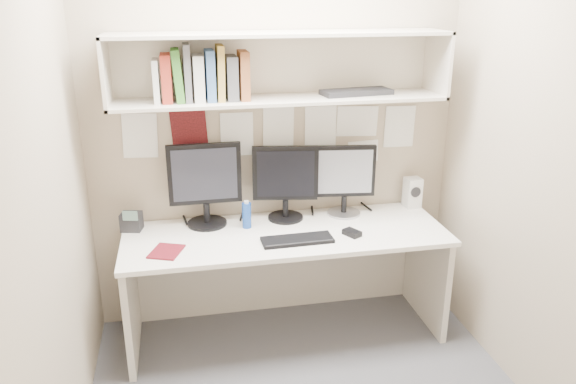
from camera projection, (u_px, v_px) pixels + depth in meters
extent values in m
cube|color=tan|center=(275.00, 129.00, 3.62)|extent=(2.40, 0.02, 2.60)
cube|color=tan|center=(385.00, 274.00, 1.78)|extent=(2.40, 0.02, 2.60)
cube|color=tan|center=(48.00, 194.00, 2.48)|extent=(0.02, 2.00, 2.60)
cube|color=tan|center=(535.00, 163.00, 2.92)|extent=(0.02, 2.00, 2.60)
cube|color=white|center=(286.00, 234.00, 3.49)|extent=(2.00, 0.70, 0.03)
cube|color=beige|center=(277.00, 263.00, 3.92)|extent=(1.96, 0.02, 0.70)
cube|color=beige|center=(281.00, 99.00, 3.36)|extent=(2.00, 0.38, 0.02)
cube|color=beige|center=(280.00, 34.00, 3.24)|extent=(2.00, 0.38, 0.02)
cube|color=beige|center=(275.00, 63.00, 3.47)|extent=(2.00, 0.02, 0.40)
cube|color=beige|center=(106.00, 72.00, 3.12)|extent=(0.02, 0.38, 0.40)
cube|color=beige|center=(437.00, 63.00, 3.48)|extent=(0.02, 0.38, 0.40)
cylinder|color=black|center=(207.00, 223.00, 3.60)|extent=(0.25, 0.25, 0.02)
cylinder|color=black|center=(207.00, 213.00, 3.57)|extent=(0.04, 0.04, 0.13)
cube|color=black|center=(205.00, 174.00, 3.50)|extent=(0.46, 0.04, 0.39)
cube|color=black|center=(205.00, 175.00, 3.48)|extent=(0.40, 0.01, 0.33)
cylinder|color=black|center=(285.00, 217.00, 3.69)|extent=(0.23, 0.23, 0.02)
cylinder|color=black|center=(285.00, 208.00, 3.67)|extent=(0.04, 0.04, 0.12)
cube|color=black|center=(285.00, 173.00, 3.60)|extent=(0.42, 0.10, 0.36)
cube|color=black|center=(286.00, 174.00, 3.58)|extent=(0.36, 0.07, 0.30)
cylinder|color=#A5A5AA|center=(344.00, 213.00, 3.76)|extent=(0.22, 0.22, 0.02)
cylinder|color=black|center=(344.00, 204.00, 3.74)|extent=(0.04, 0.04, 0.11)
cube|color=black|center=(345.00, 171.00, 3.68)|extent=(0.41, 0.09, 0.34)
cube|color=silver|center=(345.00, 172.00, 3.66)|extent=(0.35, 0.05, 0.29)
cube|color=black|center=(297.00, 240.00, 3.35)|extent=(0.43, 0.16, 0.02)
cube|color=black|center=(352.00, 233.00, 3.43)|extent=(0.11, 0.13, 0.03)
cube|color=silver|center=(412.00, 192.00, 3.87)|extent=(0.11, 0.11, 0.21)
cylinder|color=black|center=(416.00, 192.00, 3.81)|extent=(0.07, 0.01, 0.07)
cylinder|color=#153D94|center=(247.00, 215.00, 3.53)|extent=(0.06, 0.06, 0.16)
cylinder|color=white|center=(246.00, 202.00, 3.50)|extent=(0.03, 0.03, 0.02)
cube|color=#5D0F18|center=(166.00, 251.00, 3.21)|extent=(0.22, 0.24, 0.01)
cube|color=black|center=(132.00, 222.00, 3.50)|extent=(0.14, 0.13, 0.11)
cube|color=#4C6659|center=(130.00, 216.00, 3.43)|extent=(0.09, 0.03, 0.06)
cube|color=beige|center=(156.00, 81.00, 3.19)|extent=(0.03, 0.20, 0.24)
cube|color=maroon|center=(166.00, 78.00, 3.19)|extent=(0.06, 0.20, 0.27)
cube|color=#337025|center=(178.00, 75.00, 3.20)|extent=(0.05, 0.20, 0.30)
cube|color=#535257|center=(187.00, 73.00, 3.21)|extent=(0.04, 0.20, 0.32)
cube|color=beige|center=(198.00, 78.00, 3.23)|extent=(0.06, 0.20, 0.26)
cube|color=#3A5C91|center=(210.00, 75.00, 3.24)|extent=(0.05, 0.20, 0.29)
cube|color=#AB8739|center=(220.00, 73.00, 3.24)|extent=(0.04, 0.20, 0.31)
cube|color=#454447|center=(231.00, 78.00, 3.26)|extent=(0.06, 0.20, 0.25)
cube|color=brown|center=(244.00, 75.00, 3.27)|extent=(0.05, 0.20, 0.28)
cube|color=black|center=(356.00, 92.00, 3.45)|extent=(0.45, 0.22, 0.03)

